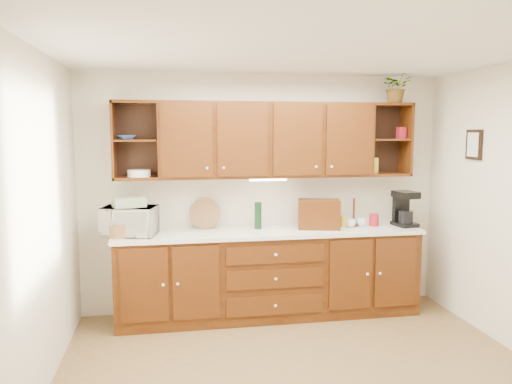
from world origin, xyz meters
name	(u,v)px	position (x,y,z in m)	size (l,w,h in m)	color
floor	(305,380)	(0.00, 0.00, 0.00)	(4.00, 4.00, 0.00)	brown
ceiling	(309,47)	(0.00, 0.00, 2.60)	(4.00, 4.00, 0.00)	white
back_wall	(264,193)	(0.00, 1.75, 1.30)	(4.00, 4.00, 0.00)	beige
left_wall	(32,229)	(-2.00, 0.00, 1.30)	(3.50, 3.50, 0.00)	beige
base_cabinets	(269,275)	(0.00, 1.45, 0.45)	(3.20, 0.60, 0.90)	#391606
countertop	(270,232)	(0.00, 1.44, 0.92)	(3.24, 0.64, 0.04)	white
upper_cabinets	(268,140)	(0.01, 1.59, 1.89)	(3.20, 0.33, 0.80)	#391606
undercabinet_light	(268,180)	(0.00, 1.53, 1.47)	(0.40, 0.05, 0.03)	white
framed_picture	(474,145)	(1.98, 0.90, 1.85)	(0.03, 0.24, 0.30)	black
wicker_basket	(121,230)	(-1.52, 1.37, 1.01)	(0.26, 0.26, 0.13)	olive
microwave	(129,221)	(-1.44, 1.43, 1.09)	(0.53, 0.36, 0.29)	#EEE4CE
towel_stack	(129,202)	(-1.44, 1.43, 1.28)	(0.30, 0.22, 0.09)	#E5E26C
wine_bottle	(258,215)	(-0.11, 1.54, 1.08)	(0.08, 0.08, 0.29)	black
woven_tray	(205,228)	(-0.67, 1.65, 0.95)	(0.34, 0.34, 0.02)	olive
bread_box	(319,214)	(0.54, 1.45, 1.09)	(0.44, 0.28, 0.31)	#391606
mug_tree	(354,222)	(0.97, 1.52, 0.99)	(0.27, 0.28, 0.31)	#391606
canister_red	(374,220)	(1.19, 1.48, 1.01)	(0.10, 0.10, 0.13)	#A31723
canister_white	(324,219)	(0.61, 1.48, 1.03)	(0.08, 0.08, 0.18)	white
canister_yellow	(344,221)	(0.85, 1.49, 1.00)	(0.08, 0.08, 0.12)	gold
coffee_maker	(404,209)	(1.52, 1.43, 1.13)	(0.24, 0.29, 0.39)	black
bowl_stack	(126,137)	(-1.46, 1.55, 1.92)	(0.18, 0.18, 0.04)	#294B99
plate_stack	(139,173)	(-1.34, 1.56, 1.56)	(0.23, 0.23, 0.07)	white
pantry_box_yellow	(373,165)	(1.20, 1.57, 1.60)	(0.10, 0.07, 0.17)	gold
pantry_box_red	(401,133)	(1.51, 1.55, 1.96)	(0.09, 0.07, 0.13)	#A31723
potted_plant	(397,87)	(1.43, 1.54, 2.46)	(0.31, 0.27, 0.35)	#999999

